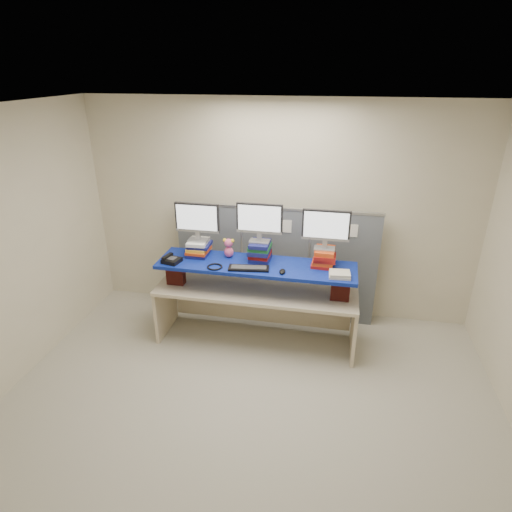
% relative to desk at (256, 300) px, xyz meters
% --- Properties ---
extents(room, '(5.00, 4.00, 2.80)m').
position_rel_desk_xyz_m(room, '(0.13, -1.14, 0.83)').
color(room, beige).
rests_on(room, ground).
extents(cubicle_partition, '(2.60, 0.06, 1.53)m').
position_rel_desk_xyz_m(cubicle_partition, '(0.13, 0.64, 0.20)').
color(cubicle_partition, '#51575F').
rests_on(cubicle_partition, ground).
extents(desk, '(2.37, 0.71, 0.72)m').
position_rel_desk_xyz_m(desk, '(0.00, 0.00, 0.00)').
color(desk, beige).
rests_on(desk, ground).
extents(brick_pier_left, '(0.21, 0.11, 0.28)m').
position_rel_desk_xyz_m(brick_pier_left, '(-0.97, -0.04, 0.29)').
color(brick_pier_left, maroon).
rests_on(brick_pier_left, desk).
extents(brick_pier_right, '(0.21, 0.11, 0.28)m').
position_rel_desk_xyz_m(brick_pier_right, '(0.97, -0.06, 0.29)').
color(brick_pier_right, maroon).
rests_on(brick_pier_right, desk).
extents(blue_board, '(2.28, 0.59, 0.04)m').
position_rel_desk_xyz_m(blue_board, '(0.00, 0.00, 0.45)').
color(blue_board, navy).
rests_on(blue_board, brick_pier_left).
extents(book_stack_left, '(0.27, 0.31, 0.19)m').
position_rel_desk_xyz_m(book_stack_left, '(-0.72, 0.13, 0.56)').
color(book_stack_left, navy).
rests_on(book_stack_left, blue_board).
extents(book_stack_center, '(0.25, 0.30, 0.23)m').
position_rel_desk_xyz_m(book_stack_center, '(0.02, 0.12, 0.58)').
color(book_stack_center, navy).
rests_on(book_stack_center, blue_board).
extents(book_stack_right, '(0.27, 0.30, 0.20)m').
position_rel_desk_xyz_m(book_stack_right, '(0.76, 0.12, 0.57)').
color(book_stack_right, maroon).
rests_on(book_stack_right, blue_board).
extents(monitor_left, '(0.52, 0.15, 0.46)m').
position_rel_desk_xyz_m(monitor_left, '(-0.72, 0.12, 0.91)').
color(monitor_left, '#9B9BA0').
rests_on(monitor_left, book_stack_left).
extents(monitor_center, '(0.52, 0.15, 0.46)m').
position_rel_desk_xyz_m(monitor_center, '(0.02, 0.12, 0.95)').
color(monitor_center, '#9B9BA0').
rests_on(monitor_center, book_stack_center).
extents(monitor_right, '(0.52, 0.15, 0.46)m').
position_rel_desk_xyz_m(monitor_right, '(0.76, 0.11, 0.93)').
color(monitor_right, '#9B9BA0').
rests_on(monitor_right, book_stack_right).
extents(keyboard, '(0.47, 0.20, 0.03)m').
position_rel_desk_xyz_m(keyboard, '(-0.05, -0.15, 0.48)').
color(keyboard, black).
rests_on(keyboard, blue_board).
extents(mouse, '(0.09, 0.13, 0.04)m').
position_rel_desk_xyz_m(mouse, '(0.33, -0.17, 0.49)').
color(mouse, black).
rests_on(mouse, blue_board).
extents(desk_phone, '(0.23, 0.21, 0.08)m').
position_rel_desk_xyz_m(desk_phone, '(-0.97, -0.14, 0.50)').
color(desk_phone, black).
rests_on(desk_phone, blue_board).
extents(headset, '(0.22, 0.22, 0.02)m').
position_rel_desk_xyz_m(headset, '(-0.44, -0.18, 0.48)').
color(headset, black).
rests_on(headset, blue_board).
extents(plush_toy, '(0.14, 0.10, 0.23)m').
position_rel_desk_xyz_m(plush_toy, '(-0.35, 0.13, 0.59)').
color(plush_toy, '#E75889').
rests_on(plush_toy, blue_board).
extents(binder_stack, '(0.24, 0.20, 0.05)m').
position_rel_desk_xyz_m(binder_stack, '(0.94, -0.15, 0.50)').
color(binder_stack, beige).
rests_on(binder_stack, blue_board).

